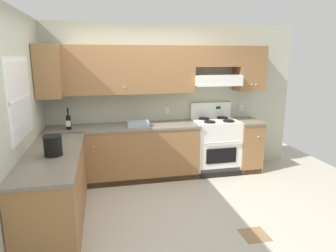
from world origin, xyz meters
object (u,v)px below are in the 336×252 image
bucket (53,145)px  stove (215,145)px  bowl (138,125)px  wine_bottle (68,121)px

bucket → stove: bearing=28.5°
stove → bowl: bearing=-176.3°
bowl → bucket: bucket is taller
stove → bowl: size_ratio=3.48×
stove → bucket: stove is taller
bowl → wine_bottle: bearing=179.1°
wine_bottle → bucket: wine_bottle is taller
stove → wine_bottle: 2.50m
stove → wine_bottle: size_ratio=3.55×
bowl → stove: bearing=3.7°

